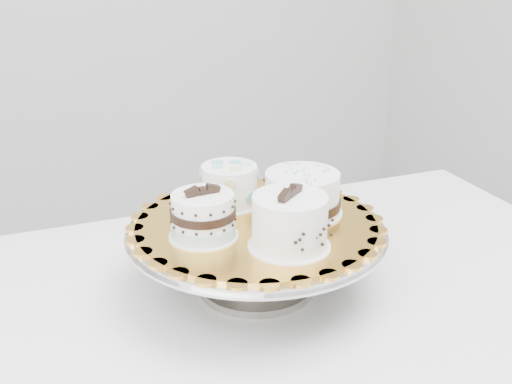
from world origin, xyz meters
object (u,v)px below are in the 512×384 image
table (291,338)px  cake_ribbon (303,194)px  cake_stand (256,245)px  cake_banded (203,217)px  cake_dots (229,185)px  cake_swirl (290,223)px  cake_board (256,224)px

table → cake_ribbon: 0.24m
table → cake_stand: (-0.04, 0.04, 0.16)m
cake_banded → cake_dots: bearing=47.4°
cake_stand → cake_banded: bearing=-178.5°
cake_banded → cake_swirl: bearing=-42.2°
cake_stand → cake_board: 0.04m
table → cake_dots: 0.27m
table → cake_stand: 0.17m
cake_stand → cake_banded: cake_banded is taller
table → cake_stand: bearing=148.9°
table → cake_dots: bearing=119.8°
cake_stand → cake_dots: size_ratio=3.42×
table → cake_board: size_ratio=3.36×
cake_stand → cake_ribbon: bearing=-3.8°
cake_banded → cake_dots: (0.09, 0.08, 0.00)m
cake_banded → cake_stand: bearing=5.3°
table → cake_dots: (-0.04, 0.12, 0.23)m
cake_stand → cake_dots: bearing=90.3°
table → cake_stand: size_ratio=3.10×
cake_banded → cake_ribbon: bearing=2.8°
table → cake_dots: size_ratio=10.58×
cake_board → cake_dots: 0.09m
cake_board → cake_swirl: size_ratio=2.57×
table → cake_banded: size_ratio=12.13×
cake_banded → cake_ribbon: size_ratio=0.68×
cake_stand → cake_board: bearing=63.4°
cake_swirl → cake_ribbon: (0.08, 0.09, -0.01)m
table → cake_swirl: 0.25m
cake_board → cake_dots: bearing=90.3°
cake_board → cake_swirl: bearing=-91.5°
cake_swirl → cake_dots: 0.18m
cake_stand → cake_dots: cake_dots is taller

